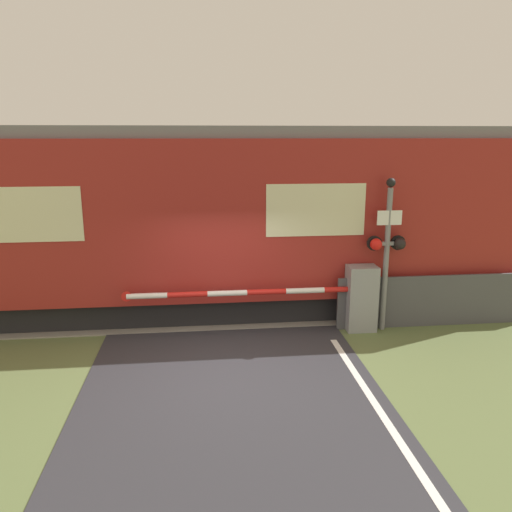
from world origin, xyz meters
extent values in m
plane|color=#5B6B3D|center=(0.00, 0.00, 0.00)|extent=(80.00, 80.00, 0.00)
cube|color=gray|center=(0.00, 3.35, 0.01)|extent=(36.00, 3.20, 0.03)
cube|color=#595451|center=(0.00, 2.63, 0.08)|extent=(36.00, 0.08, 0.10)
cube|color=#595451|center=(0.00, 4.07, 0.08)|extent=(36.00, 0.08, 0.10)
cube|color=black|center=(-3.66, 3.35, 0.30)|extent=(18.53, 2.67, 0.60)
cube|color=maroon|center=(-3.66, 3.35, 2.24)|extent=(20.14, 3.14, 3.28)
cube|color=slate|center=(-3.66, 3.35, 4.00)|extent=(19.74, 2.89, 0.24)
cube|color=beige|center=(1.88, 1.78, 2.49)|extent=(2.01, 0.02, 1.05)
cube|color=beige|center=(-3.66, 1.78, 2.49)|extent=(2.01, 0.02, 1.05)
cube|color=gray|center=(2.82, 1.53, 0.68)|extent=(0.60, 0.44, 1.37)
cylinder|color=gray|center=(2.82, 1.53, 0.89)|extent=(0.16, 0.16, 0.18)
cylinder|color=red|center=(2.43, 1.53, 0.89)|extent=(0.79, 0.11, 0.11)
cylinder|color=white|center=(1.64, 1.53, 0.89)|extent=(0.79, 0.11, 0.11)
cylinder|color=red|center=(0.86, 1.53, 0.89)|extent=(0.79, 0.11, 0.11)
cylinder|color=white|center=(0.07, 1.53, 0.89)|extent=(0.79, 0.11, 0.11)
cylinder|color=red|center=(-0.71, 1.53, 0.89)|extent=(0.79, 0.11, 0.11)
cylinder|color=white|center=(-1.50, 1.53, 0.89)|extent=(0.79, 0.11, 0.11)
cylinder|color=red|center=(-1.89, 1.53, 0.89)|extent=(0.20, 0.02, 0.20)
cylinder|color=gray|center=(3.30, 1.51, 1.47)|extent=(0.11, 0.11, 2.95)
cube|color=gray|center=(3.30, 1.51, 1.83)|extent=(0.61, 0.07, 0.07)
sphere|color=red|center=(3.05, 1.46, 1.83)|extent=(0.24, 0.24, 0.24)
sphere|color=black|center=(3.54, 1.46, 1.83)|extent=(0.24, 0.24, 0.24)
cylinder|color=black|center=(3.05, 1.57, 1.83)|extent=(0.30, 0.06, 0.30)
cylinder|color=black|center=(3.54, 1.57, 1.83)|extent=(0.30, 0.06, 0.30)
cube|color=white|center=(3.30, 1.47, 2.36)|extent=(0.50, 0.02, 0.29)
sphere|color=black|center=(3.30, 1.51, 3.05)|extent=(0.18, 0.18, 0.18)
cube|color=#4C4C51|center=(4.49, 1.59, 0.55)|extent=(4.29, 0.06, 1.10)
camera|label=1|loc=(-0.39, -7.93, 3.94)|focal=35.00mm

